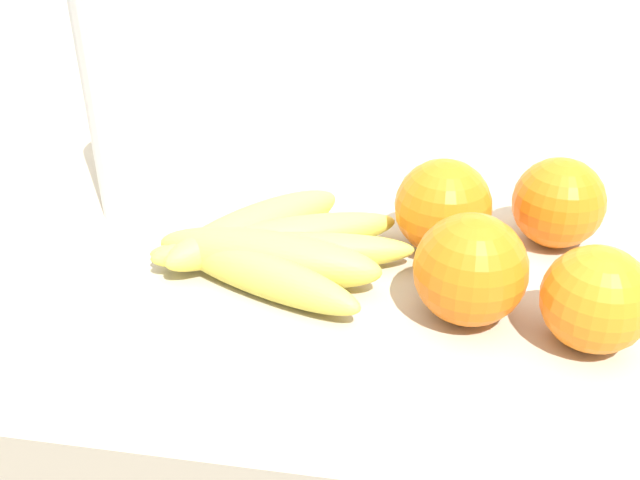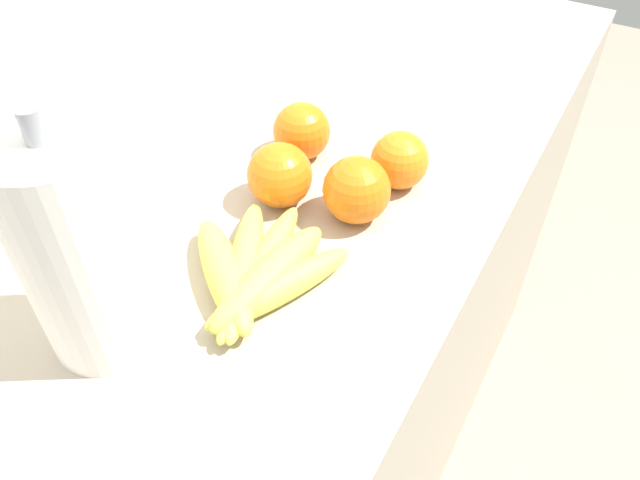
{
  "view_description": "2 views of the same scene",
  "coord_description": "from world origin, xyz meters",
  "px_view_note": "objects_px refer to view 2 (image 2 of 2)",
  "views": [
    {
      "loc": [
        0.0,
        -0.58,
        1.24
      ],
      "look_at": [
        -0.07,
        -0.11,
        0.96
      ],
      "focal_mm": 39.77,
      "sensor_mm": 36.0,
      "label": 1
    },
    {
      "loc": [
        -0.49,
        -0.39,
        1.44
      ],
      "look_at": [
        -0.08,
        -0.16,
        0.99
      ],
      "focal_mm": 34.81,
      "sensor_mm": 36.0,
      "label": 2
    }
  ],
  "objects_px": {
    "orange_far_right": "(399,160)",
    "orange_back_right": "(357,190)",
    "banana_bunch": "(255,275)",
    "orange_center": "(280,175)",
    "paper_towel_roll": "(80,250)",
    "orange_right": "(302,131)"
  },
  "relations": [
    {
      "from": "orange_far_right",
      "to": "orange_back_right",
      "type": "relative_size",
      "value": 0.91
    },
    {
      "from": "orange_far_right",
      "to": "banana_bunch",
      "type": "bearing_deg",
      "value": 166.09
    },
    {
      "from": "banana_bunch",
      "to": "orange_back_right",
      "type": "bearing_deg",
      "value": -14.75
    },
    {
      "from": "banana_bunch",
      "to": "orange_back_right",
      "type": "height_order",
      "value": "orange_back_right"
    },
    {
      "from": "orange_center",
      "to": "paper_towel_roll",
      "type": "relative_size",
      "value": 0.3
    },
    {
      "from": "banana_bunch",
      "to": "orange_right",
      "type": "height_order",
      "value": "orange_right"
    },
    {
      "from": "orange_back_right",
      "to": "orange_right",
      "type": "bearing_deg",
      "value": 57.88
    },
    {
      "from": "orange_center",
      "to": "orange_far_right",
      "type": "distance_m",
      "value": 0.16
    },
    {
      "from": "orange_right",
      "to": "banana_bunch",
      "type": "bearing_deg",
      "value": -161.07
    },
    {
      "from": "orange_far_right",
      "to": "orange_back_right",
      "type": "distance_m",
      "value": 0.09
    },
    {
      "from": "banana_bunch",
      "to": "orange_right",
      "type": "bearing_deg",
      "value": 18.93
    },
    {
      "from": "orange_far_right",
      "to": "paper_towel_roll",
      "type": "relative_size",
      "value": 0.28
    },
    {
      "from": "banana_bunch",
      "to": "orange_far_right",
      "type": "bearing_deg",
      "value": -13.91
    },
    {
      "from": "orange_right",
      "to": "orange_center",
      "type": "bearing_deg",
      "value": -164.64
    },
    {
      "from": "orange_right",
      "to": "orange_back_right",
      "type": "xyz_separation_m",
      "value": [
        -0.08,
        -0.12,
        0.0
      ]
    },
    {
      "from": "orange_right",
      "to": "paper_towel_roll",
      "type": "bearing_deg",
      "value": 177.73
    },
    {
      "from": "orange_center",
      "to": "orange_far_right",
      "type": "bearing_deg",
      "value": -47.52
    },
    {
      "from": "paper_towel_roll",
      "to": "banana_bunch",
      "type": "bearing_deg",
      "value": -37.0
    },
    {
      "from": "banana_bunch",
      "to": "orange_far_right",
      "type": "xyz_separation_m",
      "value": [
        0.25,
        -0.06,
        0.02
      ]
    },
    {
      "from": "banana_bunch",
      "to": "orange_center",
      "type": "bearing_deg",
      "value": 21.35
    },
    {
      "from": "orange_right",
      "to": "orange_far_right",
      "type": "height_order",
      "value": "orange_right"
    },
    {
      "from": "banana_bunch",
      "to": "orange_back_right",
      "type": "distance_m",
      "value": 0.17
    }
  ]
}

